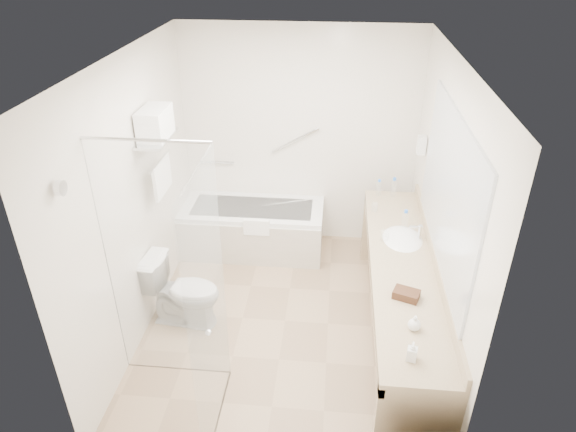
# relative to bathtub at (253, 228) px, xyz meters

# --- Properties ---
(floor) EXTENTS (3.20, 3.20, 0.00)m
(floor) POSITION_rel_bathtub_xyz_m (0.50, -1.24, -0.28)
(floor) COLOR #A18363
(floor) RESTS_ON ground
(ceiling) EXTENTS (2.60, 3.20, 0.10)m
(ceiling) POSITION_rel_bathtub_xyz_m (0.50, -1.24, 2.22)
(ceiling) COLOR silver
(ceiling) RESTS_ON wall_back
(wall_back) EXTENTS (2.60, 0.10, 2.50)m
(wall_back) POSITION_rel_bathtub_xyz_m (0.50, 0.36, 0.97)
(wall_back) COLOR beige
(wall_back) RESTS_ON ground
(wall_front) EXTENTS (2.60, 0.10, 2.50)m
(wall_front) POSITION_rel_bathtub_xyz_m (0.50, -2.84, 0.97)
(wall_front) COLOR beige
(wall_front) RESTS_ON ground
(wall_left) EXTENTS (0.10, 3.20, 2.50)m
(wall_left) POSITION_rel_bathtub_xyz_m (-0.80, -1.24, 0.97)
(wall_left) COLOR beige
(wall_left) RESTS_ON ground
(wall_right) EXTENTS (0.10, 3.20, 2.50)m
(wall_right) POSITION_rel_bathtub_xyz_m (1.80, -1.24, 0.97)
(wall_right) COLOR beige
(wall_right) RESTS_ON ground
(bathtub) EXTENTS (1.60, 0.73, 0.59)m
(bathtub) POSITION_rel_bathtub_xyz_m (0.00, 0.00, 0.00)
(bathtub) COLOR white
(bathtub) RESTS_ON floor
(grab_bar_short) EXTENTS (0.40, 0.03, 0.03)m
(grab_bar_short) POSITION_rel_bathtub_xyz_m (-0.45, 0.32, 0.67)
(grab_bar_short) COLOR silver
(grab_bar_short) RESTS_ON wall_back
(grab_bar_long) EXTENTS (0.53, 0.03, 0.33)m
(grab_bar_long) POSITION_rel_bathtub_xyz_m (0.45, 0.32, 0.97)
(grab_bar_long) COLOR silver
(grab_bar_long) RESTS_ON wall_back
(shower_enclosure) EXTENTS (0.96, 0.91, 2.11)m
(shower_enclosure) POSITION_rel_bathtub_xyz_m (-0.13, -2.16, 0.79)
(shower_enclosure) COLOR silver
(shower_enclosure) RESTS_ON floor
(towel_shelf) EXTENTS (0.24, 0.55, 0.81)m
(towel_shelf) POSITION_rel_bathtub_xyz_m (-0.67, -0.89, 1.48)
(towel_shelf) COLOR silver
(towel_shelf) RESTS_ON wall_left
(vanity_counter) EXTENTS (0.55, 2.70, 0.95)m
(vanity_counter) POSITION_rel_bathtub_xyz_m (1.52, -1.39, 0.36)
(vanity_counter) COLOR tan
(vanity_counter) RESTS_ON floor
(sink) EXTENTS (0.40, 0.52, 0.14)m
(sink) POSITION_rel_bathtub_xyz_m (1.55, -0.99, 0.54)
(sink) COLOR white
(sink) RESTS_ON vanity_counter
(faucet) EXTENTS (0.03, 0.03, 0.14)m
(faucet) POSITION_rel_bathtub_xyz_m (1.70, -0.99, 0.65)
(faucet) COLOR silver
(faucet) RESTS_ON vanity_counter
(mirror) EXTENTS (0.02, 2.00, 1.20)m
(mirror) POSITION_rel_bathtub_xyz_m (1.79, -1.39, 1.27)
(mirror) COLOR silver
(mirror) RESTS_ON wall_right
(hairdryer_unit) EXTENTS (0.08, 0.10, 0.18)m
(hairdryer_unit) POSITION_rel_bathtub_xyz_m (1.75, -0.19, 1.17)
(hairdryer_unit) COLOR silver
(hairdryer_unit) RESTS_ON wall_right
(toilet) EXTENTS (0.74, 0.46, 0.69)m
(toilet) POSITION_rel_bathtub_xyz_m (-0.45, -1.31, 0.07)
(toilet) COLOR white
(toilet) RESTS_ON floor
(amenity_basket) EXTENTS (0.23, 0.19, 0.06)m
(amenity_basket) POSITION_rel_bathtub_xyz_m (1.50, -1.85, 0.61)
(amenity_basket) COLOR #432918
(amenity_basket) RESTS_ON vanity_counter
(soap_bottle_a) EXTENTS (0.09, 0.15, 0.07)m
(soap_bottle_a) POSITION_rel_bathtub_xyz_m (1.47, -2.50, 0.61)
(soap_bottle_a) COLOR silver
(soap_bottle_a) RESTS_ON vanity_counter
(soap_bottle_b) EXTENTS (0.13, 0.14, 0.09)m
(soap_bottle_b) POSITION_rel_bathtub_xyz_m (1.52, -2.20, 0.62)
(soap_bottle_b) COLOR silver
(soap_bottle_b) RESTS_ON vanity_counter
(water_bottle_left) EXTENTS (0.06, 0.06, 0.21)m
(water_bottle_left) POSITION_rel_bathtub_xyz_m (1.58, -0.82, 0.67)
(water_bottle_left) COLOR silver
(water_bottle_left) RESTS_ON vanity_counter
(water_bottle_mid) EXTENTS (0.06, 0.06, 0.21)m
(water_bottle_mid) POSITION_rel_bathtub_xyz_m (1.53, -0.14, 0.67)
(water_bottle_mid) COLOR silver
(water_bottle_mid) RESTS_ON vanity_counter
(water_bottle_right) EXTENTS (0.06, 0.06, 0.18)m
(water_bottle_right) POSITION_rel_bathtub_xyz_m (1.38, -0.14, 0.66)
(water_bottle_right) COLOR silver
(water_bottle_right) RESTS_ON vanity_counter
(drinking_glass_near) EXTENTS (0.08, 0.08, 0.10)m
(drinking_glass_near) POSITION_rel_bathtub_xyz_m (1.39, -1.04, 0.62)
(drinking_glass_near) COLOR silver
(drinking_glass_near) RESTS_ON vanity_counter
(drinking_glass_far) EXTENTS (0.07, 0.07, 0.08)m
(drinking_glass_far) POSITION_rel_bathtub_xyz_m (1.32, -0.49, 0.62)
(drinking_glass_far) COLOR silver
(drinking_glass_far) RESTS_ON vanity_counter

